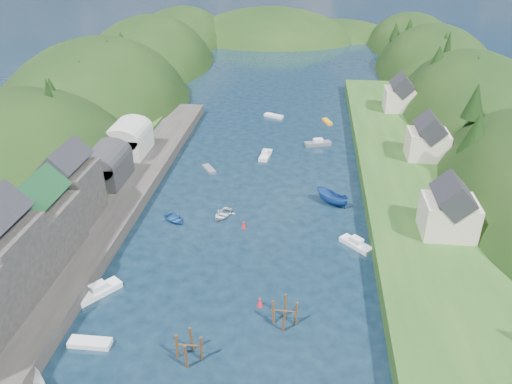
# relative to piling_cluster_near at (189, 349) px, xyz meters

# --- Properties ---
(ground) EXTENTS (600.00, 600.00, 0.00)m
(ground) POSITION_rel_piling_cluster_near_xyz_m (3.59, 52.07, -1.30)
(ground) COLOR black
(ground) RESTS_ON ground
(hillside_left) EXTENTS (44.00, 245.56, 52.00)m
(hillside_left) POSITION_rel_piling_cluster_near_xyz_m (-41.41, 77.07, -9.33)
(hillside_left) COLOR black
(hillside_left) RESTS_ON ground
(hillside_right) EXTENTS (36.00, 245.56, 48.00)m
(hillside_right) POSITION_rel_piling_cluster_near_xyz_m (48.59, 77.07, -8.72)
(hillside_right) COLOR black
(hillside_right) RESTS_ON ground
(far_hills) EXTENTS (103.00, 68.00, 44.00)m
(far_hills) POSITION_rel_piling_cluster_near_xyz_m (4.81, 176.07, -12.10)
(far_hills) COLOR black
(far_hills) RESTS_ON ground
(hill_trees) EXTENTS (91.43, 150.15, 12.21)m
(hill_trees) POSITION_rel_piling_cluster_near_xyz_m (5.34, 67.62, 9.74)
(hill_trees) COLOR black
(hill_trees) RESTS_ON ground
(quay_left) EXTENTS (12.00, 110.00, 2.00)m
(quay_left) POSITION_rel_piling_cluster_near_xyz_m (-20.41, 22.07, -0.30)
(quay_left) COLOR #2D2B28
(quay_left) RESTS_ON ground
(terrace_left_grass) EXTENTS (12.00, 110.00, 2.50)m
(terrace_left_grass) POSITION_rel_piling_cluster_near_xyz_m (-27.41, 22.07, -0.05)
(terrace_left_grass) COLOR #234719
(terrace_left_grass) RESTS_ON ground
(quayside_buildings) EXTENTS (8.00, 35.84, 12.90)m
(quayside_buildings) POSITION_rel_piling_cluster_near_xyz_m (-22.41, 8.46, 5.79)
(quayside_buildings) COLOR #2D2B28
(quayside_buildings) RESTS_ON quay_left
(boat_sheds) EXTENTS (7.00, 21.00, 7.50)m
(boat_sheds) POSITION_rel_piling_cluster_near_xyz_m (-22.41, 41.07, 3.97)
(boat_sheds) COLOR #2D2D30
(boat_sheds) RESTS_ON quay_left
(terrace_right) EXTENTS (16.00, 120.00, 2.40)m
(terrace_right) POSITION_rel_piling_cluster_near_xyz_m (28.59, 42.07, -0.10)
(terrace_right) COLOR #234719
(terrace_right) RESTS_ON ground
(right_bank_cottages) EXTENTS (9.00, 59.24, 8.41)m
(right_bank_cottages) POSITION_rel_piling_cluster_near_xyz_m (31.59, 50.40, 4.54)
(right_bank_cottages) COLOR beige
(right_bank_cottages) RESTS_ON terrace_right
(piling_cluster_near) EXTENTS (3.00, 2.82, 3.74)m
(piling_cluster_near) POSITION_rel_piling_cluster_near_xyz_m (0.00, 0.00, 0.00)
(piling_cluster_near) COLOR #382314
(piling_cluster_near) RESTS_ON ground
(piling_cluster_far) EXTENTS (3.04, 2.85, 3.60)m
(piling_cluster_far) POSITION_rel_piling_cluster_near_xyz_m (9.46, 6.35, -0.07)
(piling_cluster_far) COLOR #382314
(piling_cluster_far) RESTS_ON ground
(channel_buoy_near) EXTENTS (0.70, 0.70, 1.10)m
(channel_buoy_near) POSITION_rel_piling_cluster_near_xyz_m (6.40, 9.01, -0.82)
(channel_buoy_near) COLOR red
(channel_buoy_near) RESTS_ON ground
(channel_buoy_far) EXTENTS (0.70, 0.70, 1.10)m
(channel_buoy_far) POSITION_rel_piling_cluster_near_xyz_m (2.20, 26.06, -0.82)
(channel_buoy_far) COLOR red
(channel_buoy_far) RESTS_ON ground
(moored_boats) EXTENTS (37.00, 92.35, 2.32)m
(moored_boats) POSITION_rel_piling_cluster_near_xyz_m (2.19, 20.29, -0.62)
(moored_boats) COLOR white
(moored_boats) RESTS_ON ground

